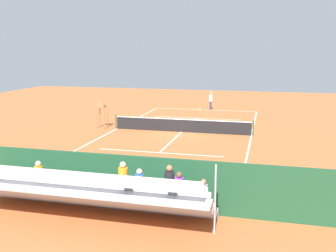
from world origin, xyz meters
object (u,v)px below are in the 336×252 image
object	(u,v)px
umpire_chair	(102,111)
courtside_bench	(161,188)
tennis_racket	(200,109)
tennis_ball_near	(201,110)
bleacher_stand	(93,193)
tennis_player	(211,100)
tennis_net	(182,125)
equipment_bag	(121,195)

from	to	relation	value
umpire_chair	courtside_bench	bearing A→B (deg)	122.15
tennis_racket	umpire_chair	bearing A→B (deg)	63.48
umpire_chair	tennis_ball_near	bearing A→B (deg)	-119.39
tennis_ball_near	bleacher_stand	bearing A→B (deg)	91.04
courtside_bench	tennis_player	bearing A→B (deg)	-86.28
tennis_racket	bleacher_stand	bearing A→B (deg)	91.51
tennis_net	umpire_chair	distance (m)	6.25
umpire_chair	courtside_bench	distance (m)	15.59
tennis_net	tennis_ball_near	bearing A→B (deg)	-88.26
courtside_bench	tennis_racket	world-z (taller)	courtside_bench
bleacher_stand	courtside_bench	distance (m)	2.89
tennis_net	tennis_player	xyz separation A→B (m)	(-0.49, -11.29, 0.51)
courtside_bench	equipment_bag	bearing A→B (deg)	4.45
courtside_bench	tennis_net	bearing A→B (deg)	-81.08
bleacher_stand	equipment_bag	world-z (taller)	bleacher_stand
bleacher_stand	tennis_net	bearing A→B (deg)	-89.44
umpire_chair	tennis_ball_near	world-z (taller)	umpire_chair
umpire_chair	equipment_bag	size ratio (longest dim) A/B	2.38
bleacher_stand	tennis_racket	size ratio (longest dim) A/B	17.47
tennis_player	tennis_racket	size ratio (longest dim) A/B	3.71
equipment_bag	tennis_racket	bearing A→B (deg)	-87.71
courtside_bench	tennis_player	distance (m)	24.62
tennis_player	courtside_bench	bearing A→B (deg)	93.72
tennis_net	courtside_bench	size ratio (longest dim) A/B	5.72
umpire_chair	tennis_player	world-z (taller)	umpire_chair
tennis_net	umpire_chair	xyz separation A→B (m)	(6.20, 0.09, 0.81)
tennis_player	tennis_ball_near	world-z (taller)	tennis_player
umpire_chair	tennis_net	bearing A→B (deg)	-179.18
tennis_net	tennis_racket	distance (m)	11.26
bleacher_stand	courtside_bench	size ratio (longest dim) A/B	5.03
equipment_bag	tennis_racket	distance (m)	24.65
courtside_bench	tennis_ball_near	distance (m)	23.76
tennis_net	equipment_bag	xyz separation A→B (m)	(-0.43, 13.40, -0.32)
courtside_bench	equipment_bag	distance (m)	1.70
tennis_net	equipment_bag	distance (m)	13.41
bleacher_stand	courtside_bench	xyz separation A→B (m)	(-1.93, -2.11, -0.40)
tennis_net	equipment_bag	world-z (taller)	tennis_net
tennis_net	equipment_bag	size ratio (longest dim) A/B	11.44
courtside_bench	tennis_ball_near	world-z (taller)	courtside_bench
bleacher_stand	tennis_racket	distance (m)	26.65
bleacher_stand	tennis_racket	xyz separation A→B (m)	(0.70, -26.62, -0.94)
courtside_bench	equipment_bag	size ratio (longest dim) A/B	2.00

